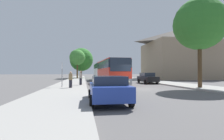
# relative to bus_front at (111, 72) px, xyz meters

# --- Properties ---
(ground_plane) EXTENTS (300.00, 300.00, 0.00)m
(ground_plane) POSITION_rel_bus_front_xyz_m (1.66, -6.55, -1.73)
(ground_plane) COLOR #565454
(ground_plane) RESTS_ON ground
(sidewalk_left) EXTENTS (4.00, 120.00, 0.15)m
(sidewalk_left) POSITION_rel_bus_front_xyz_m (-5.34, -6.55, -1.66)
(sidewalk_left) COLOR gray
(sidewalk_left) RESTS_ON ground_plane
(sidewalk_right) EXTENTS (4.00, 120.00, 0.15)m
(sidewalk_right) POSITION_rel_bus_front_xyz_m (8.66, -6.55, -1.66)
(sidewalk_right) COLOR gray
(sidewalk_right) RESTS_ON ground_plane
(building_right_background) EXTENTS (19.50, 13.55, 13.12)m
(building_right_background) POSITION_rel_bus_front_xyz_m (22.04, 17.29, 4.83)
(building_right_background) COLOR gray
(building_right_background) RESTS_ON ground_plane
(bus_front) EXTENTS (3.10, 10.34, 3.24)m
(bus_front) POSITION_rel_bus_front_xyz_m (0.00, 0.00, 0.00)
(bus_front) COLOR gray
(bus_front) RESTS_ON ground_plane
(bus_middle) EXTENTS (2.80, 11.59, 3.54)m
(bus_middle) POSITION_rel_bus_front_xyz_m (0.02, 13.56, 0.15)
(bus_middle) COLOR #2D519E
(bus_middle) RESTS_ON ground_plane
(parked_car_left_curb) EXTENTS (2.09, 4.17, 1.45)m
(parked_car_left_curb) POSITION_rel_bus_front_xyz_m (-2.38, -13.85, -0.97)
(parked_car_left_curb) COLOR #233D9E
(parked_car_left_curb) RESTS_ON ground_plane
(parked_car_right_near) EXTENTS (2.04, 4.58, 1.61)m
(parked_car_right_near) POSITION_rel_bus_front_xyz_m (5.79, 1.90, -0.91)
(parked_car_right_near) COLOR black
(parked_car_right_near) RESTS_ON ground_plane
(parked_car_right_far) EXTENTS (2.23, 4.07, 1.38)m
(parked_car_right_far) POSITION_rel_bus_front_xyz_m (5.63, 21.99, -1.00)
(parked_car_right_far) COLOR slate
(parked_car_right_far) RESTS_ON ground_plane
(bus_stop_sign) EXTENTS (0.08, 0.45, 2.53)m
(bus_stop_sign) POSITION_rel_bus_front_xyz_m (-5.87, -4.43, -0.01)
(bus_stop_sign) COLOR gray
(bus_stop_sign) RESTS_ON sidewalk_left
(pedestrian_waiting_near) EXTENTS (0.36, 0.36, 1.60)m
(pedestrian_waiting_near) POSITION_rel_bus_front_xyz_m (-4.93, -5.50, -0.78)
(pedestrian_waiting_near) COLOR #23232D
(pedestrian_waiting_near) RESTS_ON sidewalk_left
(pedestrian_waiting_far) EXTENTS (0.36, 0.36, 1.69)m
(pedestrian_waiting_far) POSITION_rel_bus_front_xyz_m (-4.02, -1.79, -0.73)
(pedestrian_waiting_far) COLOR #23232D
(pedestrian_waiting_far) RESTS_ON sidewalk_left
(tree_left_near) EXTENTS (6.67, 6.67, 8.57)m
(tree_left_near) POSITION_rel_bus_front_xyz_m (-4.27, 28.22, 3.65)
(tree_left_near) COLOR #513D23
(tree_left_near) RESTS_ON sidewalk_left
(tree_left_far) EXTENTS (4.01, 4.01, 7.40)m
(tree_left_far) POSITION_rel_bus_front_xyz_m (-5.25, 22.45, 3.78)
(tree_left_far) COLOR #513D23
(tree_left_far) RESTS_ON sidewalk_left
(tree_right_near) EXTENTS (5.19, 5.19, 8.99)m
(tree_right_near) POSITION_rel_bus_front_xyz_m (7.93, -7.12, 4.79)
(tree_right_near) COLOR #47331E
(tree_right_near) RESTS_ON sidewalk_right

